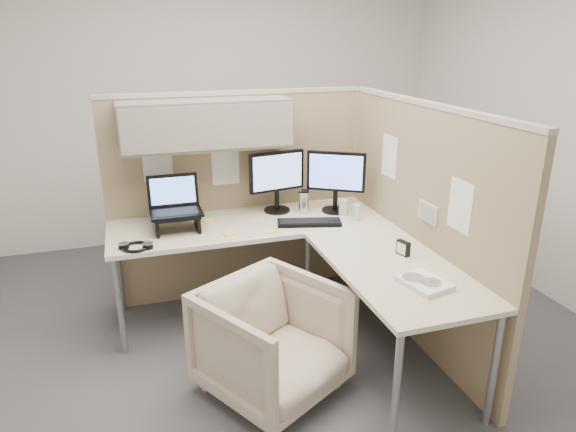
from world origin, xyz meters
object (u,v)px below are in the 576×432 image
object	(u,v)px
desk	(297,244)
monitor_left	(277,177)
office_chair	(273,336)
keyboard	(309,223)

from	to	relation	value
desk	monitor_left	size ratio (longest dim) A/B	4.29
office_chair	keyboard	size ratio (longest dim) A/B	1.62
keyboard	desk	bearing A→B (deg)	-111.48
desk	keyboard	size ratio (longest dim) A/B	4.40
desk	keyboard	bearing A→B (deg)	53.92
office_chair	monitor_left	distance (m)	1.34
office_chair	keyboard	xyz separation A→B (m)	(0.50, 0.77, 0.37)
desk	office_chair	bearing A→B (deg)	-121.38
monitor_left	keyboard	xyz separation A→B (m)	(0.14, -0.35, -0.26)
office_chair	monitor_left	bearing A→B (deg)	42.52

